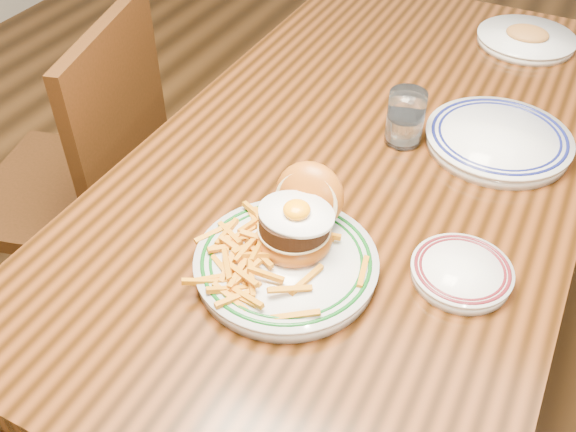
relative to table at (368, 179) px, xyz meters
The scene contains 8 objects.
floor 0.66m from the table, ahead, with size 6.00×6.00×0.00m, color black.
table is the anchor object (origin of this frame).
chair_left 0.72m from the table, 169.25° to the right, with size 0.53×0.53×0.93m.
main_plate 0.40m from the table, 89.54° to the right, with size 0.30×0.31×0.14m.
side_plate 0.40m from the table, 46.52° to the right, with size 0.16×0.16×0.03m.
rear_plate 0.28m from the table, 26.24° to the left, with size 0.29×0.29×0.03m.
water_glass 0.15m from the table, 39.95° to the left, with size 0.08×0.08×0.11m.
far_plate 0.63m from the table, 72.34° to the left, with size 0.25×0.25×0.04m.
Camera 1 is at (0.33, -1.03, 1.52)m, focal length 40.00 mm.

